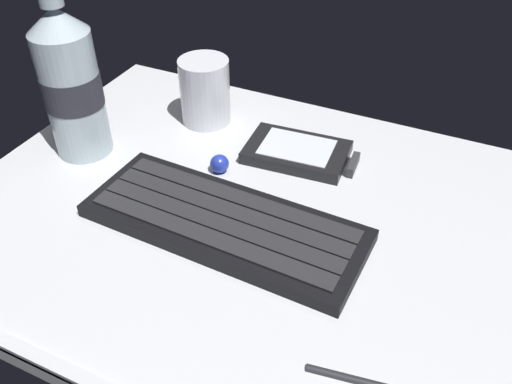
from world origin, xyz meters
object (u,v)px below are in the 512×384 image
(keyboard, at_px, (224,222))
(handheld_device, at_px, (302,153))
(stylus_pen, at_px, (367,381))
(juice_cup, at_px, (205,94))
(trackball_mouse, at_px, (219,164))
(water_bottle, at_px, (71,83))

(keyboard, bearing_deg, handheld_device, 79.78)
(handheld_device, height_order, stylus_pen, handheld_device)
(juice_cup, relative_size, trackball_mouse, 3.86)
(handheld_device, xyz_separation_m, trackball_mouse, (-0.08, -0.07, 0.00))
(keyboard, bearing_deg, juice_cup, 124.01)
(trackball_mouse, bearing_deg, stylus_pen, -39.84)
(handheld_device, height_order, juice_cup, juice_cup)
(handheld_device, relative_size, stylus_pen, 1.39)
(juice_cup, xyz_separation_m, trackball_mouse, (0.07, -0.09, -0.03))
(stylus_pen, bearing_deg, water_bottle, 149.13)
(juice_cup, xyz_separation_m, water_bottle, (-0.10, -0.12, 0.05))
(keyboard, height_order, juice_cup, juice_cup)
(handheld_device, height_order, water_bottle, water_bottle)
(keyboard, height_order, handheld_device, keyboard)
(keyboard, relative_size, trackball_mouse, 13.37)
(juice_cup, relative_size, water_bottle, 0.41)
(keyboard, xyz_separation_m, water_bottle, (-0.22, 0.05, 0.08))
(water_bottle, bearing_deg, keyboard, -13.72)
(water_bottle, height_order, trackball_mouse, water_bottle)
(stylus_pen, bearing_deg, juice_cup, 127.69)
(juice_cup, height_order, water_bottle, water_bottle)
(handheld_device, relative_size, water_bottle, 0.63)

